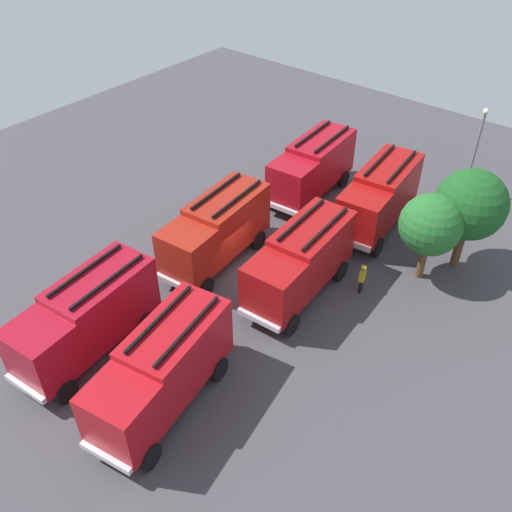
# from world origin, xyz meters

# --- Properties ---
(ground_plane) EXTENTS (54.29, 54.29, 0.00)m
(ground_plane) POSITION_xyz_m (0.00, 0.00, 0.00)
(ground_plane) COLOR #423F44
(fire_truck_0) EXTENTS (7.37, 3.22, 3.88)m
(fire_truck_0) POSITION_xyz_m (-8.64, -2.47, 2.15)
(fire_truck_0) COLOR #A10F1C
(fire_truck_0) RESTS_ON ground
(fire_truck_1) EXTENTS (7.40, 3.32, 3.88)m
(fire_truck_1) POSITION_xyz_m (0.31, -2.53, 2.15)
(fire_truck_1) COLOR maroon
(fire_truck_1) RESTS_ON ground
(fire_truck_2) EXTENTS (7.41, 3.35, 3.88)m
(fire_truck_2) POSITION_xyz_m (8.89, -2.51, 2.15)
(fire_truck_2) COLOR maroon
(fire_truck_2) RESTS_ON ground
(fire_truck_3) EXTENTS (7.43, 3.41, 3.88)m
(fire_truck_3) POSITION_xyz_m (-8.30, 2.58, 2.15)
(fire_truck_3) COLOR #A0100F
(fire_truck_3) RESTS_ON ground
(fire_truck_4) EXTENTS (7.36, 3.18, 3.88)m
(fire_truck_4) POSITION_xyz_m (-0.39, 2.57, 2.15)
(fire_truck_4) COLOR #A01112
(fire_truck_4) RESTS_ON ground
(fire_truck_5) EXTENTS (7.52, 3.76, 3.88)m
(fire_truck_5) POSITION_xyz_m (8.82, 2.33, 2.15)
(fire_truck_5) COLOR #AE1119
(fire_truck_5) RESTS_ON ground
(firefighter_0) EXTENTS (0.46, 0.32, 1.66)m
(firefighter_0) POSITION_xyz_m (-2.55, 5.01, 0.93)
(firefighter_0) COLOR black
(firefighter_0) RESTS_ON ground
(firefighter_1) EXTENTS (0.48, 0.43, 1.71)m
(firefighter_1) POSITION_xyz_m (-9.96, -4.64, 0.96)
(firefighter_1) COLOR black
(firefighter_1) RESTS_ON ground
(tree_0) EXTENTS (3.75, 3.75, 5.82)m
(tree_0) POSITION_xyz_m (-7.84, 7.87, 3.92)
(tree_0) COLOR brown
(tree_0) RESTS_ON ground
(tree_1) EXTENTS (3.24, 3.24, 5.03)m
(tree_1) POSITION_xyz_m (-5.65, 6.82, 3.38)
(tree_1) COLOR brown
(tree_1) RESTS_ON ground
(traffic_cone_0) EXTENTS (0.47, 0.47, 0.67)m
(traffic_cone_0) POSITION_xyz_m (4.46, -3.72, 0.34)
(traffic_cone_0) COLOR #F2600C
(traffic_cone_0) RESTS_ON ground
(lamppost) EXTENTS (0.36, 0.36, 6.03)m
(lamppost) POSITION_xyz_m (-15.04, 5.35, 3.57)
(lamppost) COLOR slate
(lamppost) RESTS_ON ground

